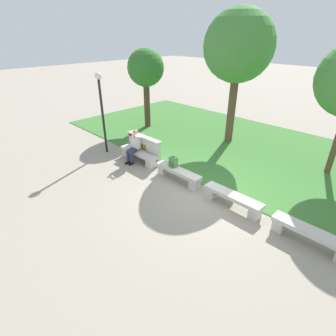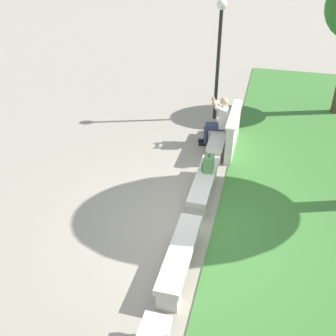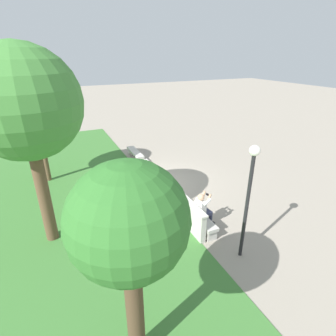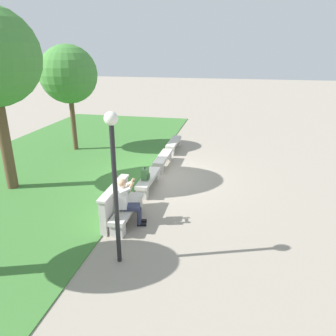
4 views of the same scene
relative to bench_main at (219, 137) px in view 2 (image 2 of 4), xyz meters
name	(u,v)px [view 2 (image 2 of 4)]	position (x,y,z in m)	size (l,w,h in m)	color
ground_plane	(193,227)	(3.38, 0.00, -0.30)	(80.00, 80.00, 0.00)	gray
bench_main	(219,137)	(0.00, 0.00, 0.00)	(1.90, 0.40, 0.45)	beige
bench_near	(204,183)	(2.25, 0.00, 0.00)	(1.90, 0.40, 0.45)	beige
bench_mid	(180,256)	(4.50, 0.00, 0.00)	(1.90, 0.40, 0.45)	beige
backrest_wall_with_plaque	(233,131)	(0.00, 0.34, 0.22)	(1.85, 0.24, 1.01)	beige
person_photographer	(218,119)	(-0.15, -0.08, 0.44)	(0.53, 0.77, 1.32)	black
backpack	(208,164)	(1.97, 0.02, 0.33)	(0.28, 0.24, 0.43)	#4C7F47
lamp_post	(219,43)	(-1.76, -0.40, 1.96)	(0.28, 0.28, 3.39)	black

